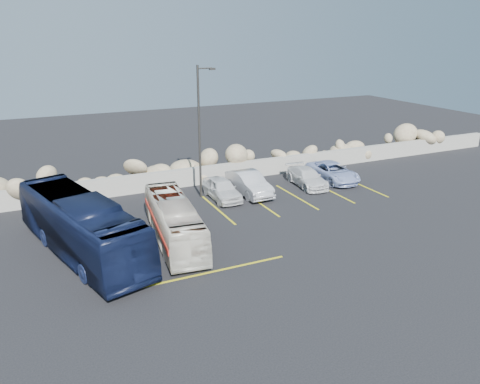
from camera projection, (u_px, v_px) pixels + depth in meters
name	position (u px, v px, depth m)	size (l,w,h in m)	color
ground	(224.00, 272.00, 20.11)	(90.00, 90.00, 0.00)	black
seawall	(151.00, 182.00, 30.21)	(60.00, 0.40, 1.20)	gray
riprap_pile	(146.00, 167.00, 31.01)	(54.00, 2.80, 2.60)	#9C8366
parking_lines	(260.00, 212.00, 26.73)	(18.16, 9.36, 0.01)	gold
lamppost	(200.00, 129.00, 27.88)	(1.14, 0.18, 8.00)	#312F2C
vintage_bus	(174.00, 221.00, 22.75)	(1.77, 7.57, 2.11)	silver
tour_coach	(81.00, 226.00, 21.32)	(2.36, 10.09, 2.81)	#0F1733
car_a	(222.00, 189.00, 28.74)	(1.52, 3.77, 1.28)	silver
car_b	(249.00, 183.00, 29.58)	(1.50, 4.30, 1.42)	#BBBBC0
car_c	(307.00, 177.00, 31.22)	(1.62, 3.98, 1.15)	silver
car_d	(333.00, 172.00, 32.30)	(2.07, 4.49, 1.25)	#97A9D7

